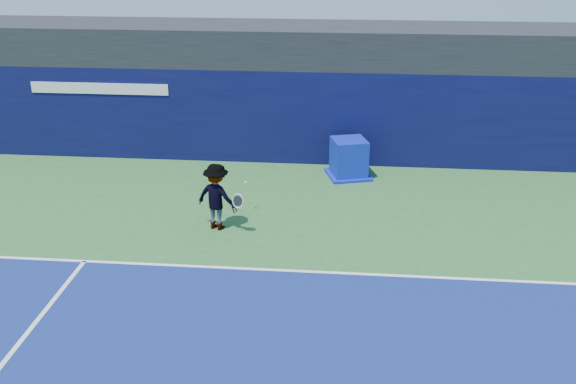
# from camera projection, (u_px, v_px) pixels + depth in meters

# --- Properties ---
(ground) EXTENTS (80.00, 80.00, 0.00)m
(ground) POSITION_uv_depth(u_px,v_px,m) (288.00, 354.00, 11.60)
(ground) COLOR #2D642D
(ground) RESTS_ON ground
(baseline) EXTENTS (24.00, 0.10, 0.01)m
(baseline) POSITION_uv_depth(u_px,v_px,m) (301.00, 271.00, 14.35)
(baseline) COLOR white
(baseline) RESTS_ON ground
(stadium_band) EXTENTS (36.00, 3.00, 1.20)m
(stadium_band) POSITION_uv_depth(u_px,v_px,m) (321.00, 44.00, 20.78)
(stadium_band) COLOR black
(stadium_band) RESTS_ON back_wall_assembly
(back_wall_assembly) EXTENTS (36.00, 1.03, 3.00)m
(back_wall_assembly) POSITION_uv_depth(u_px,v_px,m) (318.00, 115.00, 20.67)
(back_wall_assembly) COLOR #0A0B38
(back_wall_assembly) RESTS_ON ground
(equipment_cart) EXTENTS (1.53, 1.53, 1.18)m
(equipment_cart) POSITION_uv_depth(u_px,v_px,m) (349.00, 160.00, 19.62)
(equipment_cart) COLOR #0B1CA7
(equipment_cart) RESTS_ON ground
(tennis_player) EXTENTS (1.38, 0.98, 1.73)m
(tennis_player) POSITION_uv_depth(u_px,v_px,m) (217.00, 197.00, 16.11)
(tennis_player) COLOR white
(tennis_player) RESTS_ON ground
(tennis_ball) EXTENTS (0.07, 0.07, 0.07)m
(tennis_ball) POSITION_uv_depth(u_px,v_px,m) (245.00, 182.00, 17.04)
(tennis_ball) COLOR #EEF51B
(tennis_ball) RESTS_ON ground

